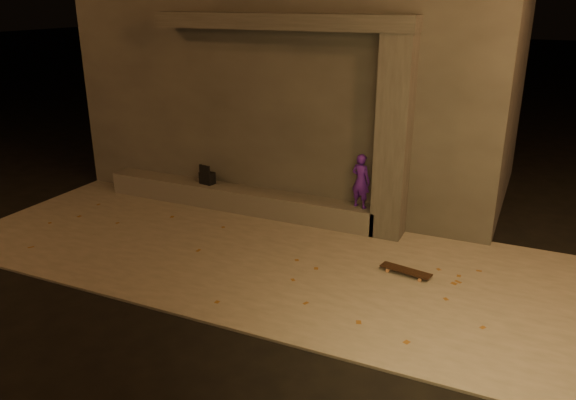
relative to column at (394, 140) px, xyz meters
The scene contains 9 objects.
ground 4.51m from the column, 114.39° to the right, with size 120.00×120.00×0.00m, color black.
sidewalk 3.04m from the column, 134.17° to the right, with size 11.00×4.40×0.04m, color #646058.
building 3.92m from the column, 134.55° to the left, with size 9.00×5.10×5.22m.
ledge 3.57m from the column, behind, with size 6.00×0.55×0.45m, color #585450.
column is the anchor object (origin of this frame).
canopy 2.93m from the column, behind, with size 5.00×0.70×0.28m, color #373532.
skateboarder 1.01m from the column, behind, with size 0.37×0.25×1.03m, color #461693.
backpack 4.08m from the column, behind, with size 0.33×0.24×0.43m.
skateboard 2.37m from the column, 64.76° to the right, with size 0.84×0.36×0.09m.
Camera 1 is at (4.02, -5.73, 4.19)m, focal length 35.00 mm.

